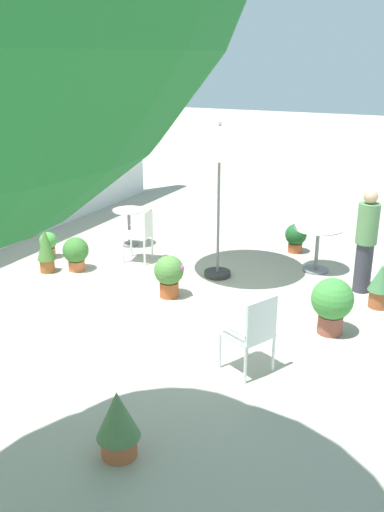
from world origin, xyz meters
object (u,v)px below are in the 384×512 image
Objects in this scene: potted_plant_7 at (46,248)px; standing_person at (366,240)px; potted_plant_6 at (381,284)px; cafe_table_1 at (129,221)px; patio_umbrella_0 at (220,140)px; potted_plant_1 at (332,302)px; potted_plant_2 at (48,244)px; cafe_table_0 at (318,241)px; patio_chair_0 at (253,330)px; patio_chair_1 at (141,232)px; potted_plant_0 at (76,252)px; potted_plant_8 at (296,237)px; potted_plant_5 at (118,422)px; potted_plant_4 at (169,274)px.

potted_plant_7 is 5.17m from standing_person.
cafe_table_1 is at bearing 80.27° from potted_plant_6.
patio_umbrella_0 is at bearing -67.63° from potted_plant_7.
potted_plant_7 is (0.11, 4.81, -0.02)m from potted_plant_1.
potted_plant_2 is at bearing 99.93° from standing_person.
patio_umbrella_0 is at bearing 88.08° from potted_plant_6.
cafe_table_1 is at bearing -36.32° from potted_plant_2.
cafe_table_0 is 2.29m from potted_plant_1.
potted_plant_6 is 0.76m from standing_person.
potted_plant_7 is at bearing 164.87° from cafe_table_1.
potted_plant_1 is 0.47× the size of standing_person.
potted_plant_6 is at bearing -145.82° from standing_person.
standing_person is at bearing -80.07° from potted_plant_2.
patio_chair_0 reaches higher than potted_plant_7.
potted_plant_0 is at bearing 139.10° from patio_chair_1.
potted_plant_8 is (2.84, -3.48, -0.12)m from potted_plant_7.
patio_chair_1 is (0.08, 1.50, -1.69)m from patio_umbrella_0.
potted_plant_2 is (-1.26, 0.93, -0.22)m from cafe_table_1.
potted_plant_6 is (0.44, -5.69, 0.09)m from potted_plant_2.
patio_chair_1 is at bearing 70.69° from potted_plant_1.
potted_plant_7 is at bearing 135.18° from patio_chair_1.
potted_plant_8 is at bearing -59.81° from potted_plant_2.
patio_umbrella_0 is 3.05m from potted_plant_1.
potted_plant_0 is at bearing 176.37° from cafe_table_1.
potted_plant_1 is 0.97× the size of potted_plant_7.
cafe_table_0 is at bearing -4.55° from potted_plant_5.
standing_person reaches higher than potted_plant_0.
cafe_table_0 is 1.13× the size of cafe_table_1.
potted_plant_4 is (-0.56, -2.78, 0.10)m from potted_plant_2.
patio_chair_0 is 1.26× the size of potted_plant_1.
patio_chair_1 is 1.41× the size of potted_plant_5.
potted_plant_5 is at bearing -138.38° from potted_plant_0.
patio_chair_1 is 1.66m from potted_plant_7.
patio_umbrella_0 is at bearing -80.29° from potted_plant_2.
standing_person reaches higher than potted_plant_6.
patio_chair_1 is at bearing -44.82° from potted_plant_7.
cafe_table_1 is 1.08× the size of potted_plant_6.
potted_plant_1 is (-0.39, -4.42, 0.12)m from potted_plant_0.
potted_plant_8 is (1.75, -0.82, -1.94)m from patio_umbrella_0.
potted_plant_4 is 1.21× the size of potted_plant_8.
potted_plant_1 is at bearing -91.27° from potted_plant_7.
potted_plant_4 is at bearing 120.21° from standing_person.
patio_chair_1 is 1.67m from potted_plant_4.
patio_umbrella_0 is 3.21m from potted_plant_6.
cafe_table_1 is 1.89m from potted_plant_7.
cafe_table_0 is 1.23× the size of potted_plant_6.
potted_plant_1 is 1.66m from standing_person.
potted_plant_1 is at bearing -92.53° from potted_plant_4.
patio_umbrella_0 is at bearing 12.32° from potted_plant_5.
potted_plant_7 is at bearing 129.24° from potted_plant_8.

